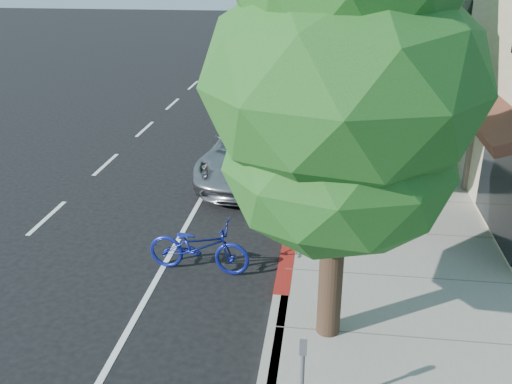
% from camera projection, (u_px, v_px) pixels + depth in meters
% --- Properties ---
extents(ground, '(120.00, 120.00, 0.00)m').
position_uv_depth(ground, '(285.00, 275.00, 11.82)').
color(ground, black).
rests_on(ground, ground).
extents(sidewalk, '(4.60, 56.00, 0.15)m').
position_uv_depth(sidewalk, '(374.00, 153.00, 18.84)').
color(sidewalk, gray).
rests_on(sidewalk, ground).
extents(curb, '(0.30, 56.00, 0.15)m').
position_uv_depth(curb, '(305.00, 150.00, 19.11)').
color(curb, '#9E998E').
rests_on(curb, ground).
extents(curb_red_segment, '(0.32, 4.00, 0.15)m').
position_uv_depth(curb_red_segment, '(289.00, 249.00, 12.71)').
color(curb_red_segment, maroon).
rests_on(curb_red_segment, ground).
extents(street_tree_0, '(4.19, 4.19, 6.99)m').
position_uv_depth(street_tree_0, '(342.00, 90.00, 8.21)').
color(street_tree_0, black).
rests_on(street_tree_0, ground).
extents(street_tree_1, '(4.91, 4.91, 7.42)m').
position_uv_depth(street_tree_1, '(340.00, 29.00, 13.64)').
color(street_tree_1, black).
rests_on(street_tree_1, ground).
extents(street_tree_2, '(4.83, 4.83, 7.52)m').
position_uv_depth(street_tree_2, '(339.00, 5.00, 19.10)').
color(street_tree_2, black).
rests_on(street_tree_2, ground).
extents(cyclist, '(0.61, 0.75, 1.79)m').
position_uv_depth(cyclist, '(268.00, 181.00, 14.31)').
color(cyclist, white).
rests_on(cyclist, ground).
extents(bicycle, '(2.22, 0.94, 1.13)m').
position_uv_depth(bicycle, '(199.00, 246.00, 11.78)').
color(bicycle, navy).
rests_on(bicycle, ground).
extents(silver_suv, '(2.98, 5.84, 1.58)m').
position_uv_depth(silver_suv, '(255.00, 151.00, 16.80)').
color(silver_suv, '#9D9DA1').
rests_on(silver_suv, ground).
extents(dark_sedan, '(1.99, 4.31, 1.37)m').
position_uv_depth(dark_sedan, '(294.00, 120.00, 20.30)').
color(dark_sedan, black).
rests_on(dark_sedan, ground).
extents(white_pickup, '(2.85, 5.82, 1.63)m').
position_uv_depth(white_pickup, '(265.00, 83.00, 25.63)').
color(white_pickup, white).
rests_on(white_pickup, ground).
extents(dark_suv_far, '(2.57, 5.56, 1.84)m').
position_uv_depth(dark_suv_far, '(298.00, 44.00, 36.14)').
color(dark_suv_far, black).
rests_on(dark_suv_far, ground).
extents(pedestrian, '(0.78, 0.62, 1.55)m').
position_uv_depth(pedestrian, '(423.00, 124.00, 19.04)').
color(pedestrian, black).
rests_on(pedestrian, sidewalk).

